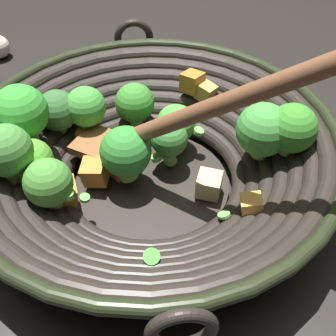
{
  "coord_description": "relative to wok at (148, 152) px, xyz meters",
  "views": [
    {
      "loc": [
        -0.2,
        -0.31,
        0.38
      ],
      "look_at": [
        0.02,
        -0.01,
        0.03
      ],
      "focal_mm": 48.7,
      "sensor_mm": 36.0,
      "label": 1
    }
  ],
  "objects": [
    {
      "name": "ground_plane",
      "position": [
        0.0,
        -0.0,
        -0.05
      ],
      "size": [
        4.0,
        4.0,
        0.0
      ],
      "primitive_type": "plane",
      "color": "black"
    },
    {
      "name": "wok",
      "position": [
        0.0,
        0.0,
        0.0
      ],
      "size": [
        0.41,
        0.41,
        0.24
      ],
      "color": "black",
      "rests_on": "ground"
    }
  ]
}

